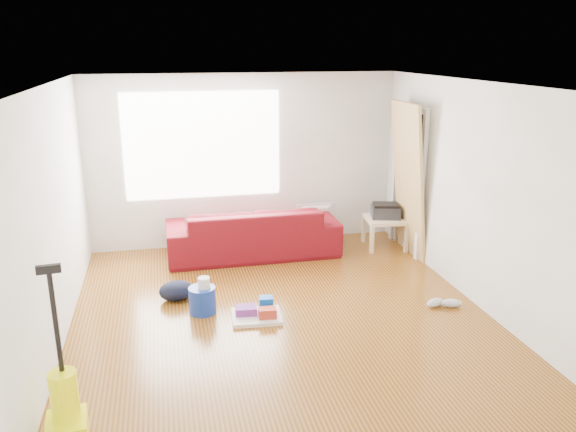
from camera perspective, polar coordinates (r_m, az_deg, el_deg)
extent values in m
cube|color=#5F3207|center=(6.31, -0.71, -10.02)|extent=(4.50, 5.00, 0.01)
cube|color=silver|center=(5.64, -0.81, 13.25)|extent=(4.50, 5.00, 0.01)
cube|color=beige|center=(8.25, -4.40, 5.61)|extent=(4.50, 0.01, 2.50)
cube|color=beige|center=(3.60, 7.68, -9.79)|extent=(4.50, 0.01, 2.50)
cube|color=beige|center=(5.84, -22.90, -0.47)|extent=(0.01, 5.00, 2.50)
cube|color=beige|center=(6.68, 18.50, 2.07)|extent=(0.01, 5.00, 2.50)
cube|color=white|center=(8.12, -8.64, 7.09)|extent=(2.20, 0.01, 1.50)
cube|color=white|center=(7.78, 13.41, 2.61)|extent=(0.06, 0.08, 2.00)
cube|color=white|center=(8.57, 10.81, 4.08)|extent=(0.06, 0.08, 2.00)
cube|color=white|center=(8.00, 12.51, 10.64)|extent=(0.06, 0.98, 0.08)
cube|color=black|center=(8.19, 12.26, 3.39)|extent=(0.01, 0.86, 1.98)
imported|color=#560C16|center=(8.07, -3.56, -3.87)|extent=(2.40, 0.94, 0.70)
cube|color=black|center=(8.51, 2.89, -2.53)|extent=(0.69, 0.42, 0.02)
cube|color=black|center=(8.45, 2.91, -1.17)|extent=(0.69, 0.42, 0.02)
cylinder|color=black|center=(8.25, 1.25, -2.45)|extent=(0.02, 0.02, 0.25)
cylinder|color=black|center=(8.54, 0.60, -1.76)|extent=(0.02, 0.02, 0.25)
cylinder|color=black|center=(8.44, 5.23, -2.06)|extent=(0.02, 0.02, 0.25)
cylinder|color=black|center=(8.73, 4.46, -1.39)|extent=(0.02, 0.02, 0.25)
imported|color=black|center=(8.39, 2.93, 0.04)|extent=(0.61, 0.08, 0.35)
cube|color=beige|center=(8.33, 9.84, -0.32)|extent=(0.61, 0.61, 0.05)
cube|color=beige|center=(8.10, 8.52, -2.44)|extent=(0.05, 0.05, 0.40)
cube|color=beige|center=(8.56, 7.68, -1.33)|extent=(0.05, 0.05, 0.40)
cube|color=beige|center=(8.24, 11.92, -2.28)|extent=(0.05, 0.05, 0.40)
cube|color=beige|center=(8.69, 10.91, -1.20)|extent=(0.05, 0.05, 0.40)
cube|color=#25252B|center=(8.29, 9.87, 0.42)|extent=(0.46, 0.40, 0.17)
cube|color=black|center=(8.27, 9.91, 1.11)|extent=(0.42, 0.35, 0.04)
cylinder|color=#13319B|center=(6.44, -8.64, -9.64)|extent=(0.38, 0.38, 0.30)
cylinder|color=silver|center=(6.34, -8.48, -7.97)|extent=(0.13, 0.13, 0.12)
cube|color=white|center=(6.24, -3.22, -10.16)|extent=(0.57, 0.47, 0.04)
cube|color=#AF3422|center=(6.15, -2.10, -9.80)|extent=(0.20, 0.14, 0.11)
cube|color=#702B87|center=(6.25, -4.28, -9.50)|extent=(0.25, 0.19, 0.09)
cube|color=blue|center=(6.31, -2.24, -8.85)|extent=(0.16, 0.14, 0.15)
ellipsoid|color=black|center=(6.80, -11.21, -8.30)|extent=(0.44, 0.37, 0.22)
ellipsoid|color=silver|center=(6.70, 14.70, -8.51)|extent=(0.26, 0.18, 0.10)
ellipsoid|color=silver|center=(6.73, 16.26, -8.49)|extent=(0.26, 0.16, 0.10)
cube|color=#FCFF06|center=(4.81, -21.50, -19.54)|extent=(0.32, 0.36, 0.19)
cylinder|color=#FCFF06|center=(4.70, -21.78, -16.44)|extent=(0.21, 0.21, 0.36)
cylinder|color=black|center=(4.45, -22.53, -10.03)|extent=(0.04, 0.04, 0.78)
cube|color=black|center=(4.29, -23.16, -4.98)|extent=(0.17, 0.06, 0.06)
cube|color=tan|center=(8.26, 11.67, -3.71)|extent=(0.27, 0.86, 2.15)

